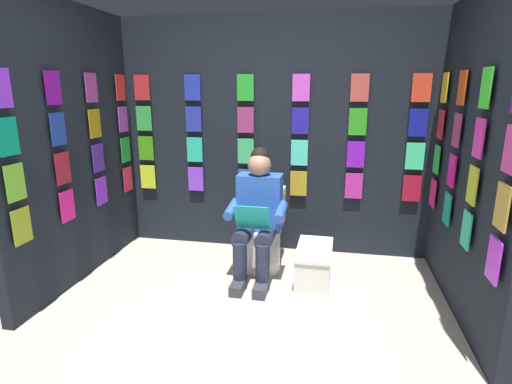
% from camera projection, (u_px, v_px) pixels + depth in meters
% --- Properties ---
extents(ground_plane, '(30.00, 30.00, 0.00)m').
position_uv_depth(ground_plane, '(227.00, 358.00, 2.64)').
color(ground_plane, '#B2A899').
extents(display_wall_back, '(3.29, 0.14, 2.41)m').
position_uv_depth(display_wall_back, '(274.00, 137.00, 4.21)').
color(display_wall_back, black).
rests_on(display_wall_back, ground).
extents(display_wall_left, '(0.14, 1.92, 2.41)m').
position_uv_depth(display_wall_left, '(476.00, 159.00, 2.95)').
color(display_wall_left, black).
rests_on(display_wall_left, ground).
extents(display_wall_right, '(0.14, 1.92, 2.41)m').
position_uv_depth(display_wall_right, '(71.00, 146.00, 3.55)').
color(display_wall_right, black).
rests_on(display_wall_right, ground).
extents(toilet, '(0.41, 0.56, 0.77)m').
position_uv_depth(toilet, '(262.00, 234.00, 3.93)').
color(toilet, white).
rests_on(toilet, ground).
extents(person_reading, '(0.53, 0.69, 1.19)m').
position_uv_depth(person_reading, '(257.00, 215.00, 3.64)').
color(person_reading, blue).
rests_on(person_reading, ground).
extents(comic_longbox_near, '(0.33, 0.62, 0.32)m').
position_uv_depth(comic_longbox_near, '(314.00, 264.00, 3.67)').
color(comic_longbox_near, white).
rests_on(comic_longbox_near, ground).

